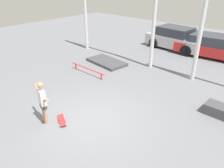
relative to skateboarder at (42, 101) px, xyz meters
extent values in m
plane|color=slate|center=(1.13, 1.20, -0.89)|extent=(36.00, 36.00, 0.00)
cylinder|color=tan|center=(-0.07, 0.02, -0.52)|extent=(0.11, 0.11, 0.74)
cylinder|color=tan|center=(0.07, -0.02, -0.52)|extent=(0.11, 0.11, 0.74)
cube|color=#4C4238|center=(0.00, 0.00, -0.21)|extent=(0.33, 0.24, 0.16)
cube|color=silver|center=(0.00, 0.00, 0.12)|extent=(0.38, 0.26, 0.54)
sphere|color=tan|center=(0.00, 0.00, 0.59)|extent=(0.20, 0.20, 0.20)
cylinder|color=tan|center=(-0.41, 0.11, 0.23)|extent=(0.47, 0.20, 0.32)
cylinder|color=tan|center=(0.41, -0.11, 0.23)|extent=(0.47, 0.20, 0.32)
cube|color=red|center=(0.39, 0.40, -0.82)|extent=(0.75, 0.53, 0.01)
cylinder|color=silver|center=(0.67, 0.38, -0.86)|extent=(0.06, 0.05, 0.05)
cylinder|color=silver|center=(0.57, 0.19, -0.86)|extent=(0.06, 0.05, 0.05)
cylinder|color=silver|center=(0.22, 0.61, -0.86)|extent=(0.06, 0.05, 0.05)
cylinder|color=silver|center=(0.12, 0.42, -0.86)|extent=(0.06, 0.05, 0.05)
cube|color=#47474C|center=(-2.33, 5.65, -0.81)|extent=(2.47, 1.55, 0.16)
cylinder|color=red|center=(-2.01, 3.87, -0.59)|extent=(2.45, 0.11, 0.06)
cylinder|color=red|center=(-3.01, 3.89, -0.74)|extent=(0.07, 0.07, 0.30)
cylinder|color=red|center=(-1.01, 3.85, -0.74)|extent=(0.07, 0.07, 0.30)
cylinder|color=silver|center=(-5.36, 6.88, 1.74)|extent=(0.20, 0.20, 5.25)
cylinder|color=silver|center=(-0.10, 6.88, 1.74)|extent=(0.20, 0.20, 5.25)
cylinder|color=silver|center=(2.36, 6.88, 1.74)|extent=(0.20, 0.20, 5.25)
cube|color=#B7BABF|center=(-0.65, 10.95, -0.34)|extent=(4.16, 2.10, 0.72)
cube|color=#2D333D|center=(-0.81, 10.96, 0.32)|extent=(2.34, 1.81, 0.59)
cylinder|color=black|center=(0.67, 11.71, -0.55)|extent=(0.69, 0.27, 0.67)
cylinder|color=black|center=(0.53, 9.98, -0.55)|extent=(0.69, 0.27, 0.67)
cylinder|color=black|center=(-1.83, 11.91, -0.55)|extent=(0.69, 0.27, 0.67)
cylinder|color=black|center=(-1.96, 10.18, -0.55)|extent=(0.69, 0.27, 0.67)
cube|color=red|center=(1.92, 11.01, -0.41)|extent=(4.72, 2.24, 0.59)
cube|color=#2D333D|center=(1.73, 11.00, 0.18)|extent=(2.66, 1.91, 0.58)
cylinder|color=black|center=(0.42, 11.79, -0.55)|extent=(0.70, 0.28, 0.68)
cylinder|color=black|center=(0.58, 9.99, -0.55)|extent=(0.70, 0.28, 0.68)
camera|label=1|loc=(5.93, -3.15, 3.77)|focal=35.00mm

